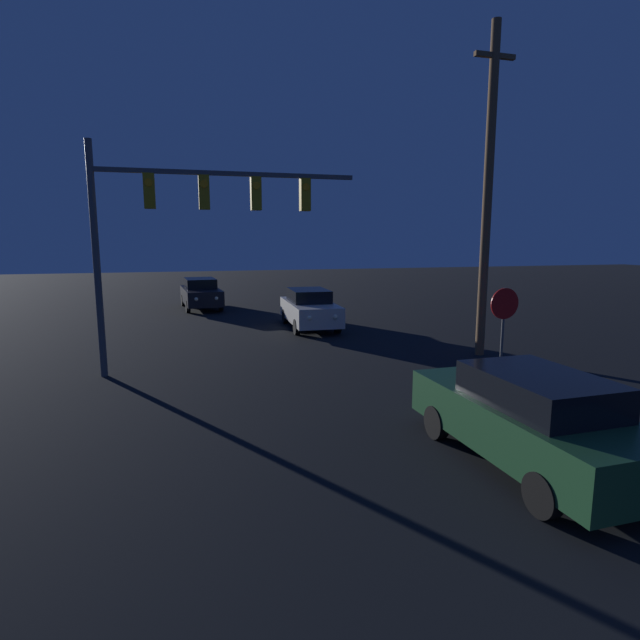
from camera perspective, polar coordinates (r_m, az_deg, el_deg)
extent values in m
cube|color=#1E4728|center=(8.85, 22.45, -10.90)|extent=(1.86, 4.48, 0.78)
cube|color=black|center=(8.49, 23.67, -7.27)|extent=(1.55, 2.28, 0.50)
cylinder|color=black|center=(9.60, 13.18, -11.31)|extent=(0.21, 0.62, 0.61)
cylinder|color=black|center=(10.47, 21.04, -9.94)|extent=(0.21, 0.62, 0.61)
cylinder|color=black|center=(7.55, 24.11, -17.77)|extent=(0.21, 0.62, 0.61)
cylinder|color=black|center=(8.63, 32.61, -14.98)|extent=(0.21, 0.62, 0.61)
sphere|color=#F9EFC6|center=(10.32, 12.46, -7.10)|extent=(0.18, 0.18, 0.18)
sphere|color=#F9EFC6|center=(10.81, 17.00, -6.53)|extent=(0.18, 0.18, 0.18)
cube|color=beige|center=(20.58, -1.17, 1.00)|extent=(1.93, 4.50, 0.78)
cube|color=black|center=(20.71, -1.31, 2.84)|extent=(1.58, 2.30, 0.50)
cylinder|color=black|center=(19.51, 2.02, -0.61)|extent=(0.22, 0.62, 0.61)
cylinder|color=black|center=(19.15, -2.67, -0.80)|extent=(0.22, 0.62, 0.61)
cylinder|color=black|center=(22.14, 0.14, 0.57)|extent=(0.22, 0.62, 0.61)
cylinder|color=black|center=(21.82, -4.02, 0.42)|extent=(0.22, 0.62, 0.61)
sphere|color=#F9EFC6|center=(18.52, 1.76, 0.32)|extent=(0.18, 0.18, 0.18)
sphere|color=#F9EFC6|center=(18.30, -1.18, 0.22)|extent=(0.18, 0.18, 0.18)
cube|color=black|center=(27.12, -13.44, 2.74)|extent=(2.11, 4.57, 0.78)
cube|color=black|center=(27.28, -13.55, 4.12)|extent=(1.67, 2.36, 0.50)
cylinder|color=black|center=(25.92, -11.27, 1.66)|extent=(0.24, 0.63, 0.61)
cylinder|color=black|center=(25.73, -14.85, 1.47)|extent=(0.24, 0.63, 0.61)
cylinder|color=black|center=(28.63, -12.12, 2.33)|extent=(0.24, 0.63, 0.61)
cylinder|color=black|center=(28.45, -15.36, 2.17)|extent=(0.24, 0.63, 0.61)
sphere|color=#F9EFC6|center=(24.97, -11.75, 2.44)|extent=(0.18, 0.18, 0.18)
sphere|color=#F9EFC6|center=(24.85, -13.96, 2.33)|extent=(0.18, 0.18, 0.18)
cylinder|color=#4C4C51|center=(14.22, -24.18, 6.10)|extent=(0.18, 0.18, 6.12)
cube|color=#4C4C51|center=(14.22, -10.27, 16.14)|extent=(6.96, 0.12, 0.12)
cube|color=#A57F14|center=(14.12, -18.93, 13.77)|extent=(0.28, 0.28, 0.90)
cylinder|color=orange|center=(13.99, -19.01, 14.65)|extent=(0.20, 0.02, 0.20)
cube|color=#A57F14|center=(14.12, -13.11, 14.02)|extent=(0.28, 0.28, 0.90)
cylinder|color=orange|center=(13.99, -13.12, 14.90)|extent=(0.20, 0.02, 0.20)
cube|color=#A57F14|center=(14.25, -7.34, 14.13)|extent=(0.28, 0.28, 0.90)
cylinder|color=orange|center=(14.12, -7.27, 15.01)|extent=(0.20, 0.02, 0.20)
cube|color=#A57F14|center=(14.52, -1.73, 14.11)|extent=(0.28, 0.28, 0.90)
cylinder|color=orange|center=(14.39, -1.58, 14.96)|extent=(0.20, 0.02, 0.20)
cylinder|color=#4C4C51|center=(13.67, 20.12, -1.58)|extent=(0.07, 0.07, 2.41)
cylinder|color=red|center=(13.53, 20.35, 1.76)|extent=(0.80, 0.03, 0.80)
cylinder|color=brown|center=(16.40, 18.60, 13.36)|extent=(0.28, 0.28, 9.90)
cube|color=brown|center=(17.18, 19.35, 26.62)|extent=(1.32, 0.14, 0.14)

